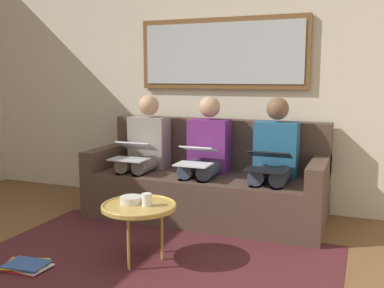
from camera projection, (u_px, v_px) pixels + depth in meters
The scene contains 14 objects.
wall_rear at pixel (224, 79), 4.51m from camera, with size 6.00×0.12×2.60m, color beige.
area_rug at pixel (148, 266), 3.10m from camera, with size 2.60×1.80×0.01m, color #4C1E23.
couch at pixel (208, 183), 4.21m from camera, with size 2.20×0.90×0.90m.
framed_mirror at pixel (222, 53), 4.38m from camera, with size 1.74×0.05×0.70m.
coffee_table at pixel (139, 207), 3.11m from camera, with size 0.53×0.53×0.43m.
cup at pixel (147, 200), 3.08m from camera, with size 0.07×0.07×0.09m, color silver.
bowl at pixel (131, 200), 3.15m from camera, with size 0.16×0.16×0.05m, color beige.
person_left at pixel (274, 158), 3.87m from camera, with size 0.38×0.58×1.14m.
laptop_black at pixel (268, 161), 3.65m from camera, with size 0.35×0.35×0.15m.
person_middle at pixel (206, 154), 4.11m from camera, with size 0.38×0.58×1.14m.
laptop_white at pixel (197, 156), 3.88m from camera, with size 0.30×0.37×0.16m.
person_right at pixel (145, 149), 4.34m from camera, with size 0.38×0.58×1.14m.
laptop_silver at pixel (133, 152), 4.12m from camera, with size 0.35×0.36×0.16m.
magazine_stack at pixel (27, 265), 3.05m from camera, with size 0.34×0.27×0.04m.
Camera 1 is at (-1.37, 1.76, 1.32)m, focal length 41.14 mm.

